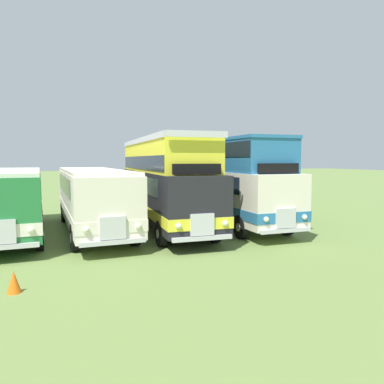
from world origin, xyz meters
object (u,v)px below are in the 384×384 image
at_px(bus_sixth_in_row, 164,181).
at_px(bus_seventh_in_row, 225,177).
at_px(bus_fourth_in_row, 11,197).
at_px(bus_fifth_in_row, 92,195).
at_px(cone_near_end, 14,282).

bearing_deg(bus_sixth_in_row, bus_seventh_in_row, 3.38).
distance_m(bus_fourth_in_row, bus_sixth_in_row, 7.14).
bearing_deg(bus_seventh_in_row, bus_sixth_in_row, -176.62).
bearing_deg(bus_fourth_in_row, bus_seventh_in_row, 0.19).
relative_size(bus_sixth_in_row, bus_seventh_in_row, 1.01).
distance_m(bus_fifth_in_row, cone_near_end, 8.34).
distance_m(bus_seventh_in_row, cone_near_end, 12.81).
height_order(bus_fourth_in_row, bus_sixth_in_row, bus_sixth_in_row).
xyz_separation_m(bus_fifth_in_row, bus_seventh_in_row, (7.11, 0.32, 0.72)).
height_order(bus_seventh_in_row, cone_near_end, bus_seventh_in_row).
distance_m(bus_sixth_in_row, bus_seventh_in_row, 3.56).
xyz_separation_m(bus_fourth_in_row, bus_sixth_in_row, (7.12, -0.17, 0.61)).
xyz_separation_m(bus_fourth_in_row, bus_fifth_in_row, (3.56, -0.28, 0.00)).
height_order(bus_sixth_in_row, cone_near_end, bus_sixth_in_row).
relative_size(bus_fourth_in_row, bus_sixth_in_row, 0.90).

